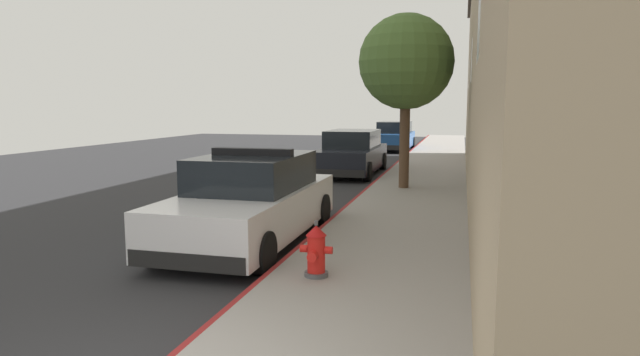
% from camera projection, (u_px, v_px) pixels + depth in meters
% --- Properties ---
extents(ground_plane, '(29.70, 60.00, 0.20)m').
position_uv_depth(ground_plane, '(191.00, 198.00, 14.96)').
color(ground_plane, '#2B2B2D').
extents(sidewalk_pavement, '(2.65, 60.00, 0.15)m').
position_uv_depth(sidewalk_pavement, '(412.00, 202.00, 13.43)').
color(sidewalk_pavement, gray).
rests_on(sidewalk_pavement, ground).
extents(curb_painted_edge, '(0.08, 60.00, 0.15)m').
position_uv_depth(curb_painted_edge, '(357.00, 199.00, 13.77)').
color(curb_painted_edge, maroon).
rests_on(curb_painted_edge, ground).
extents(storefront_building, '(6.44, 24.93, 6.86)m').
position_uv_depth(storefront_building, '(604.00, 64.00, 13.17)').
color(storefront_building, tan).
rests_on(storefront_building, ground).
extents(police_cruiser, '(1.94, 4.84, 1.68)m').
position_uv_depth(police_cruiser, '(252.00, 201.00, 9.69)').
color(police_cruiser, white).
rests_on(police_cruiser, ground).
extents(parked_car_silver_ahead, '(1.94, 4.84, 1.56)m').
position_uv_depth(parked_car_silver_ahead, '(352.00, 153.00, 19.36)').
color(parked_car_silver_ahead, black).
rests_on(parked_car_silver_ahead, ground).
extents(parked_car_dark_far, '(1.94, 4.84, 1.56)m').
position_uv_depth(parked_car_dark_far, '(394.00, 137.00, 29.78)').
color(parked_car_dark_far, navy).
rests_on(parked_car_dark_far, ground).
extents(fire_hydrant, '(0.44, 0.40, 0.76)m').
position_uv_depth(fire_hydrant, '(316.00, 251.00, 7.28)').
color(fire_hydrant, '#4C4C51').
rests_on(fire_hydrant, sidewalk_pavement).
extents(street_tree, '(2.58, 2.58, 4.75)m').
position_uv_depth(street_tree, '(406.00, 63.00, 14.80)').
color(street_tree, brown).
rests_on(street_tree, sidewalk_pavement).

